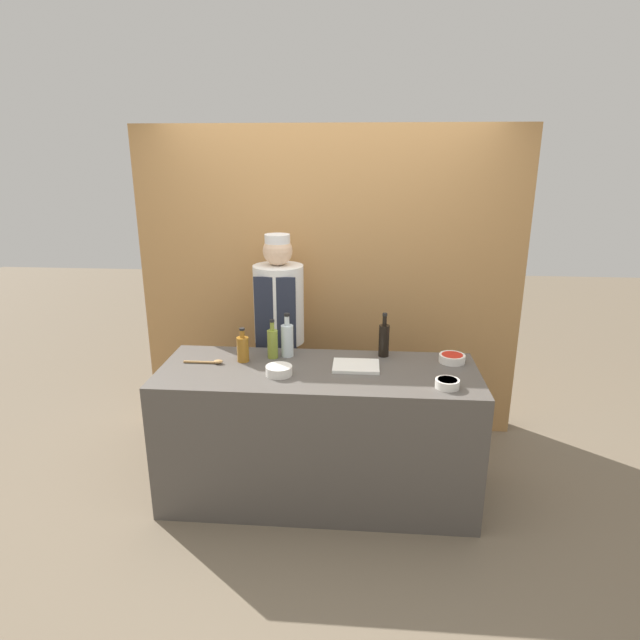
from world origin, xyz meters
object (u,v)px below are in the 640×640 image
sauce_bowl_red (452,358)px  sauce_bowl_brown (447,383)px  wooden_spoon (209,362)px  bottle_clear (287,340)px  bottle_oil (273,343)px  bottle_amber (243,348)px  bottle_soy (384,339)px  sauce_bowl_purple (279,370)px  cutting_board (356,366)px  chef_center (280,336)px

sauce_bowl_red → sauce_bowl_brown: (-0.09, -0.40, -0.00)m
sauce_bowl_brown → wooden_spoon: sauce_bowl_brown is taller
sauce_bowl_red → sauce_bowl_brown: 0.41m
bottle_clear → bottle_oil: bottle_clear is taller
bottle_amber → bottle_soy: bearing=10.5°
sauce_bowl_purple → bottle_oil: size_ratio=0.62×
cutting_board → bottle_clear: bottle_clear is taller
cutting_board → wooden_spoon: wooden_spoon is taller
bottle_oil → bottle_soy: 0.74m
bottle_oil → chef_center: 0.46m
sauce_bowl_brown → cutting_board: bearing=153.6°
sauce_bowl_brown → bottle_amber: (-1.26, 0.31, 0.06)m
sauce_bowl_purple → chef_center: bearing=98.5°
sauce_bowl_red → chef_center: bearing=160.0°
sauce_bowl_red → bottle_oil: 1.17m
sauce_bowl_red → cutting_board: sauce_bowl_red is taller
bottle_clear → wooden_spoon: size_ratio=1.15×
sauce_bowl_purple → cutting_board: bearing=18.4°
chef_center → bottle_amber: bearing=-106.5°
sauce_bowl_brown → chef_center: 1.39m
sauce_bowl_brown → bottle_oil: size_ratio=0.53×
sauce_bowl_purple → bottle_soy: bearing=30.1°
sauce_bowl_red → wooden_spoon: bearing=-174.4°
sauce_bowl_purple → cutting_board: size_ratio=0.56×
bottle_soy → chef_center: size_ratio=0.18×
sauce_bowl_purple → bottle_clear: bearing=88.7°
bottle_amber → bottle_soy: bottle_soy is taller
sauce_bowl_brown → wooden_spoon: (-1.47, 0.25, -0.02)m
bottle_clear → bottle_soy: (0.64, 0.05, 0.00)m
bottle_clear → wooden_spoon: 0.53m
sauce_bowl_purple → bottle_soy: size_ratio=0.55×
bottle_clear → bottle_soy: size_ratio=1.00×
cutting_board → bottle_amber: (-0.73, 0.05, 0.08)m
bottle_oil → cutting_board: bearing=-13.3°
bottle_clear → chef_center: bearing=105.9°
sauce_bowl_purple → wooden_spoon: (-0.48, 0.15, -0.02)m
sauce_bowl_red → bottle_oil: bearing=-179.4°
sauce_bowl_purple → chef_center: size_ratio=0.10×
sauce_bowl_red → wooden_spoon: (-1.56, -0.15, -0.02)m
bottle_clear → bottle_oil: 0.10m
sauce_bowl_brown → bottle_amber: 1.30m
sauce_bowl_brown → bottle_oil: bottle_oil is taller
bottle_clear → sauce_bowl_purple: bearing=-91.3°
bottle_soy → sauce_bowl_red: bearing=-9.9°
sauce_bowl_brown → bottle_oil: 1.15m
sauce_bowl_purple → bottle_amber: (-0.27, 0.20, 0.06)m
sauce_bowl_purple → bottle_soy: (0.65, 0.37, 0.08)m
bottle_clear → bottle_oil: bearing=-158.9°
sauce_bowl_red → wooden_spoon: 1.57m
sauce_bowl_red → cutting_board: bearing=-167.0°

